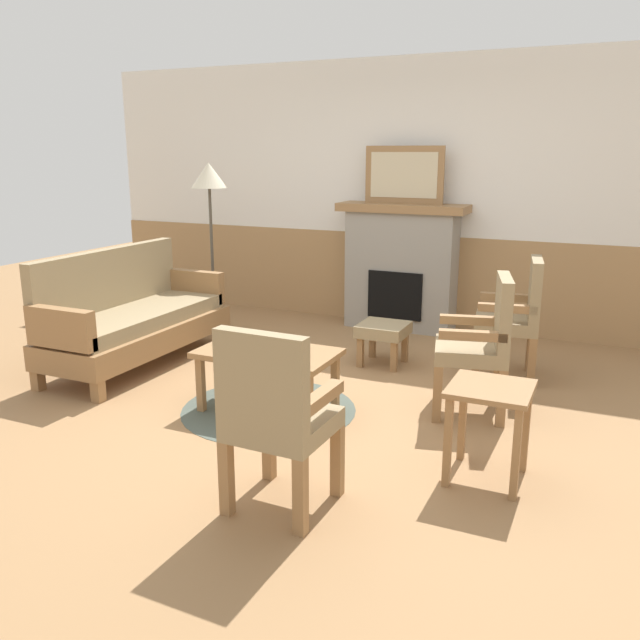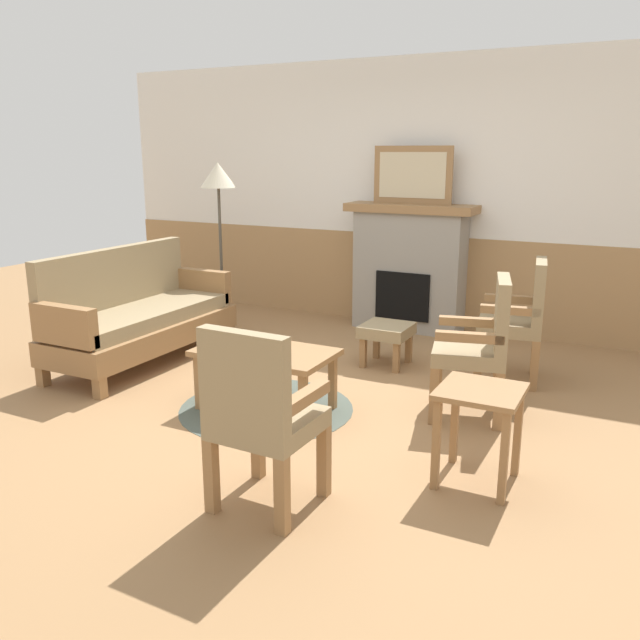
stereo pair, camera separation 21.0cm
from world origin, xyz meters
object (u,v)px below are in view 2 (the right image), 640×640
coffee_table (265,357)px  side_table (480,409)px  book_on_table (250,350)px  floor_lamp_by_couch (218,186)px  armchair_near_fireplace (520,315)px  armchair_front_left (260,411)px  couch (139,317)px  fireplace (409,266)px  footstool (387,333)px  armchair_by_window_left (480,341)px  framed_picture (413,175)px

coffee_table → side_table: (1.60, -0.39, 0.05)m
book_on_table → floor_lamp_by_couch: 2.68m
armchair_near_fireplace → armchair_front_left: bearing=-106.5°
couch → armchair_near_fireplace: 3.19m
fireplace → armchair_front_left: 3.76m
book_on_table → footstool: book_on_table is taller
coffee_table → armchair_front_left: bearing=-59.4°
side_table → floor_lamp_by_couch: size_ratio=0.33×
footstool → floor_lamp_by_couch: bearing=166.3°
fireplace → armchair_by_window_left: 2.33m
framed_picture → book_on_table: size_ratio=3.71×
footstool → floor_lamp_by_couch: floor_lamp_by_couch is taller
fireplace → footstool: 1.30m
side_table → armchair_front_left: bearing=-138.9°
side_table → footstool: bearing=125.3°
book_on_table → armchair_by_window_left: size_ratio=0.22×
framed_picture → armchair_by_window_left: framed_picture is taller
footstool → fireplace: bearing=101.2°
framed_picture → couch: framed_picture is taller
armchair_near_fireplace → side_table: size_ratio=1.78×
armchair_front_left → framed_picture: bearing=98.3°
armchair_front_left → armchair_by_window_left: bearing=68.8°
couch → armchair_front_left: size_ratio=1.84×
framed_picture → armchair_near_fireplace: (1.31, -1.11, -1.02)m
couch → footstool: 2.15m
couch → floor_lamp_by_couch: size_ratio=1.07×
framed_picture → fireplace: bearing=-90.0°
couch → side_table: 3.28m
coffee_table → footstool: coffee_table is taller
floor_lamp_by_couch → armchair_by_window_left: bearing=-22.7°
couch → side_table: size_ratio=3.27×
framed_picture → book_on_table: 2.87m
book_on_table → side_table: side_table is taller
coffee_table → armchair_near_fireplace: armchair_near_fireplace is taller
framed_picture → couch: bearing=-129.5°
book_on_table → footstool: (0.46, 1.42, -0.17)m
fireplace → armchair_front_left: (0.54, -3.71, -0.11)m
armchair_near_fireplace → book_on_table: bearing=-135.1°
footstool → coffee_table: bearing=-106.8°
armchair_by_window_left → fireplace: bearing=121.5°
fireplace → book_on_table: bearing=-94.8°
fireplace → footstool: size_ratio=3.25×
coffee_table → fireplace: bearing=86.5°
coffee_table → footstool: size_ratio=2.40×
coffee_table → armchair_by_window_left: 1.49m
footstool → side_table: 2.09m
fireplace → book_on_table: 2.65m
framed_picture → book_on_table: (-0.22, -2.64, -1.10)m
book_on_table → armchair_near_fireplace: size_ratio=0.22×
fireplace → coffee_table: size_ratio=1.35×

